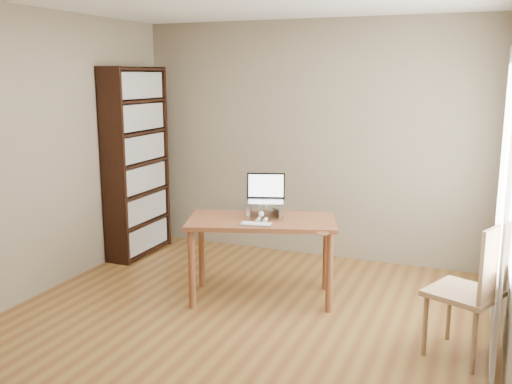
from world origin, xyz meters
name	(u,v)px	position (x,y,z in m)	size (l,w,h in m)	color
room	(231,173)	(0.03, 0.01, 1.30)	(4.04, 4.54, 2.64)	brown
bookshelf	(137,163)	(-1.83, 1.55, 1.05)	(0.30, 0.90, 2.10)	black
curtains	(504,189)	(1.92, 0.80, 1.17)	(0.03, 1.90, 2.25)	white
desk	(262,231)	(-0.03, 0.80, 0.64)	(1.45, 1.03, 0.75)	brown
laptop_stand	(265,208)	(-0.03, 0.88, 0.83)	(0.32, 0.25, 0.13)	silver
laptop	(268,195)	(-0.03, 0.94, 0.94)	(0.41, 0.39, 0.25)	silver
keyboard	(256,224)	(0.00, 0.58, 0.76)	(0.29, 0.16, 0.02)	silver
coaster	(322,233)	(0.60, 0.54, 0.75)	(0.11, 0.11, 0.01)	brown
cat	(267,209)	(-0.03, 0.91, 0.82)	(0.26, 0.49, 0.16)	#3F3731
chair	(476,285)	(1.78, 0.33, 0.56)	(0.60, 0.59, 1.02)	tan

